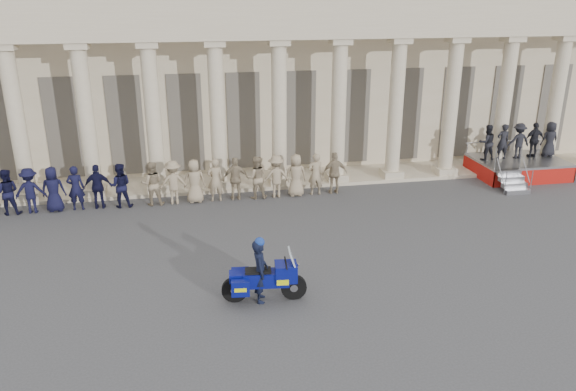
{
  "coord_description": "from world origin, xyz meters",
  "views": [
    {
      "loc": [
        -2.65,
        -15.15,
        8.11
      ],
      "look_at": [
        0.64,
        2.42,
        1.6
      ],
      "focal_mm": 35.0,
      "sensor_mm": 36.0,
      "label": 1
    }
  ],
  "objects": [
    {
      "name": "building",
      "position": [
        -0.0,
        14.74,
        4.52
      ],
      "size": [
        40.0,
        12.5,
        9.0
      ],
      "color": "#BFAE8F",
      "rests_on": "ground"
    },
    {
      "name": "ground",
      "position": [
        0.0,
        0.0,
        0.0
      ],
      "size": [
        90.0,
        90.0,
        0.0
      ],
      "primitive_type": "plane",
      "color": "#3B3B3D",
      "rests_on": "ground"
    },
    {
      "name": "officer_rank",
      "position": [
        -5.96,
        6.69,
        0.9
      ],
      "size": [
        19.67,
        0.68,
        1.8
      ],
      "color": "black",
      "rests_on": "ground"
    },
    {
      "name": "motorcycle",
      "position": [
        -0.75,
        -1.52,
        0.66
      ],
      "size": [
        2.37,
        1.0,
        1.52
      ],
      "rotation": [
        0.0,
        0.0,
        -0.1
      ],
      "color": "black",
      "rests_on": "ground"
    },
    {
      "name": "reviewing_stand",
      "position": [
        12.41,
        7.49,
        1.31
      ],
      "size": [
        4.0,
        3.89,
        2.45
      ],
      "color": "gray",
      "rests_on": "ground"
    },
    {
      "name": "rider",
      "position": [
        -0.88,
        -1.51,
        0.95
      ],
      "size": [
        0.5,
        0.7,
        1.91
      ],
      "rotation": [
        0.0,
        0.0,
        1.47
      ],
      "color": "black",
      "rests_on": "ground"
    }
  ]
}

